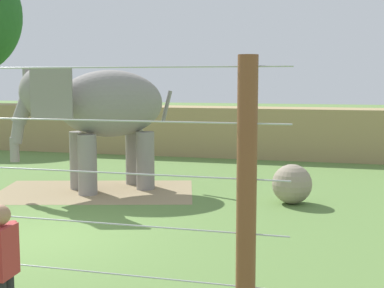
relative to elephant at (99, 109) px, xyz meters
The scene contains 6 objects.
ground_plane 5.00m from the elephant, 80.28° to the right, with size 120.00×120.00×0.00m, color #5B7F3D.
dirt_patch 2.21m from the elephant, 100.25° to the right, with size 5.20×3.18×0.01m, color #937F5B.
embankment_wall 7.75m from the elephant, 84.31° to the left, with size 36.00×1.80×1.92m, color tan.
elephant is the anchor object (origin of this frame).
enrichment_ball 5.47m from the elephant, ahead, with size 0.96×0.96×0.96m, color gray.
zookeeper 9.09m from the elephant, 72.03° to the right, with size 0.24×0.58×1.67m.
Camera 1 is at (5.46, -9.09, 2.99)m, focal length 51.20 mm.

